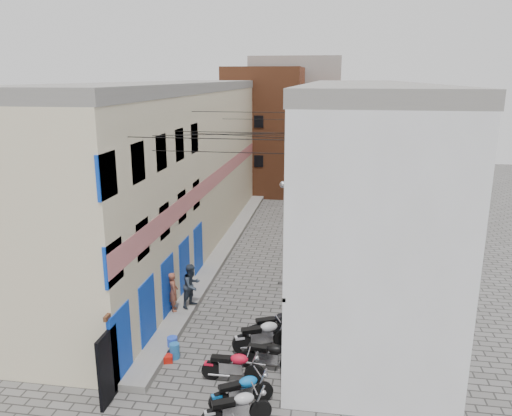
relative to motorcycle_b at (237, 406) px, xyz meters
The scene contains 20 objects.
ground 1.74m from the motorcycle_b, 147.46° to the left, with size 90.00×90.00×0.00m, color #575551.
plinth 14.31m from the motorcycle_b, 103.88° to the left, with size 0.90×26.00×0.25m, color gray.
building_left 15.72m from the motorcycle_b, 114.70° to the left, with size 5.10×27.00×9.00m.
building_right 14.87m from the motorcycle_b, 75.39° to the left, with size 5.94×26.00×9.00m.
building_far_brick_left 29.41m from the motorcycle_b, 96.68° to the left, with size 6.00×6.00×10.00m, color brown.
building_far_brick_right 31.11m from the motorcycle_b, 87.00° to the left, with size 5.00×6.00×8.00m, color brown.
building_far_concrete 35.25m from the motorcycle_b, 92.27° to the left, with size 8.00×5.00×11.00m, color gray.
far_shopfront 26.12m from the motorcycle_b, 93.03° to the left, with size 2.00×0.30×2.40m, color black.
overhead_wires 10.84m from the motorcycle_b, 99.20° to the left, with size 5.80×13.02×1.32m.
motorcycle_b is the anchor object (origin of this frame).
motorcycle_c 0.79m from the motorcycle_b, 91.24° to the left, with size 0.62×1.96×1.14m, color #0B5FB2, non-canonical shape.
motorcycle_d 2.06m from the motorcycle_b, 104.63° to the left, with size 0.63×2.00×1.16m, color red, non-canonical shape.
motorcycle_e 2.80m from the motorcycle_b, 79.33° to the left, with size 0.64×2.02×1.17m, color black, non-canonical shape.
motorcycle_f 3.96m from the motorcycle_b, 88.07° to the left, with size 0.69×2.17×1.26m, color #B4B3B8, non-canonical shape.
motorcycle_g 4.74m from the motorcycle_b, 83.71° to the left, with size 0.68×2.16×1.25m, color black, non-canonical shape.
person_a 7.04m from the motorcycle_b, 122.07° to the left, with size 0.58×0.38×1.59m, color brown.
person_b 7.16m from the motorcycle_b, 115.84° to the left, with size 0.87×0.68×1.79m, color #2C3542.
water_jug_near 4.05m from the motorcycle_b, 132.72° to the left, with size 0.34×0.34×0.53m, color #236AB2.
water_jug_far 4.44m from the motorcycle_b, 131.44° to the left, with size 0.36×0.36×0.57m, color blue.
red_crate 4.00m from the motorcycle_b, 137.50° to the left, with size 0.39×0.29×0.24m, color red.
Camera 1 is at (3.75, -12.40, 9.28)m, focal length 35.00 mm.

